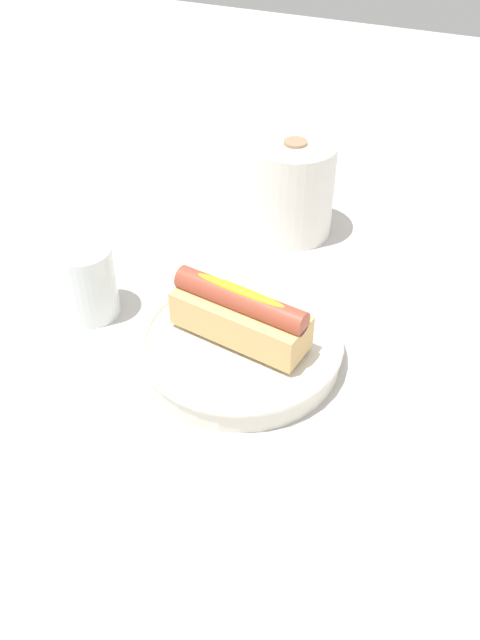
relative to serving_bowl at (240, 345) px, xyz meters
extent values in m
plane|color=beige|center=(-0.02, 0.02, -0.02)|extent=(2.40, 2.40, 0.00)
cylinder|color=silver|center=(0.00, 0.00, 0.00)|extent=(0.22, 0.22, 0.03)
torus|color=silver|center=(0.00, 0.00, 0.01)|extent=(0.23, 0.23, 0.01)
cube|color=#DBB270|center=(0.00, 0.00, 0.04)|extent=(0.16, 0.07, 0.04)
cylinder|color=#A84733|center=(0.00, 0.00, 0.06)|extent=(0.15, 0.05, 0.03)
ellipsoid|color=gold|center=(0.00, 0.00, 0.07)|extent=(0.11, 0.03, 0.01)
cylinder|color=white|center=(-0.19, 0.00, 0.03)|extent=(0.07, 0.07, 0.09)
cylinder|color=silver|center=(-0.19, 0.00, 0.01)|extent=(0.06, 0.06, 0.06)
cylinder|color=white|center=(-0.03, 0.26, 0.05)|extent=(0.11, 0.11, 0.13)
cylinder|color=#997A5B|center=(-0.03, 0.26, 0.11)|extent=(0.03, 0.03, 0.00)
camera|label=1|loc=(0.21, -0.50, 0.49)|focal=37.48mm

